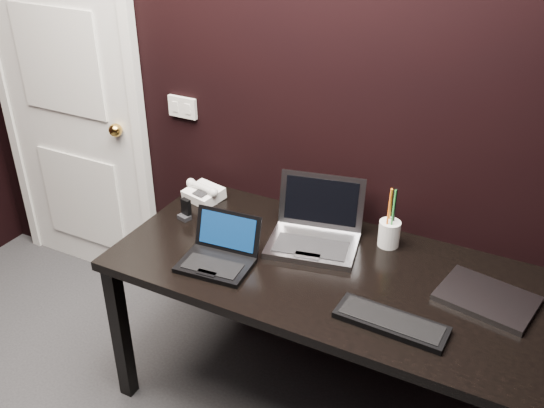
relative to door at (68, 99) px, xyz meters
The scene contains 11 objects.
wall_back 1.37m from the door, ahead, with size 4.00×4.00×0.00m, color black.
door is the anchor object (origin of this frame).
wall_switch 0.73m from the door, ahead, with size 0.15×0.02×0.10m.
desk 1.73m from the door, 12.82° to the right, with size 1.70×0.80×0.74m.
netbook 1.39m from the door, 23.28° to the right, with size 0.30×0.27×0.18m.
silver_laptop 1.57m from the door, ahead, with size 0.42×0.39×0.25m.
ext_keyboard 2.09m from the door, 16.43° to the right, with size 0.39×0.15×0.02m.
closed_laptop 2.29m from the door, ahead, with size 0.37×0.30×0.02m.
desk_phone 0.97m from the door, ahead, with size 0.20×0.18×0.10m.
mobile_phone 1.03m from the door, 18.50° to the right, with size 0.06×0.06×0.09m.
pen_cup 1.83m from the door, ahead, with size 0.11×0.11×0.26m.
Camera 1 is at (1.01, -0.43, 2.14)m, focal length 40.00 mm.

